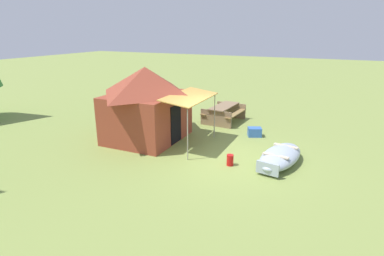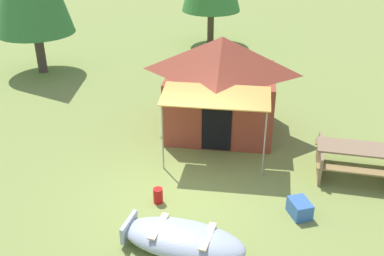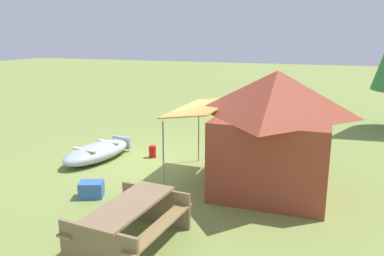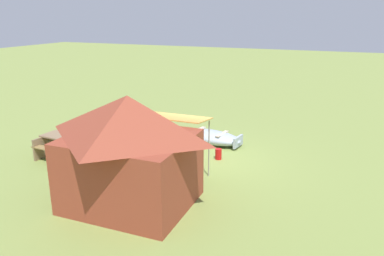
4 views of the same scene
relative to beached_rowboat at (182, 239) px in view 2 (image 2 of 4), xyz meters
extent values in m
plane|color=olive|center=(-0.36, 1.75, -0.25)|extent=(80.00, 80.00, 0.00)
ellipsoid|color=#A1AEBD|center=(0.01, 0.00, -0.01)|extent=(2.51, 1.36, 0.47)
ellipsoid|color=#383C42|center=(0.01, 0.00, 0.03)|extent=(2.30, 1.21, 0.17)
cube|color=beige|center=(0.48, -0.07, 0.19)|extent=(0.25, 0.79, 0.04)
cube|color=beige|center=(-0.46, 0.07, 0.19)|extent=(0.25, 0.79, 0.04)
cube|color=#A1AEBD|center=(-1.07, 0.16, 0.01)|extent=(0.18, 0.66, 0.36)
cube|color=brown|center=(0.22, 4.98, 0.62)|extent=(2.87, 2.45, 1.74)
pyramid|color=brown|center=(0.22, 4.98, 1.98)|extent=(3.10, 2.64, 0.97)
cube|color=black|center=(0.24, 3.76, 0.48)|extent=(0.76, 0.04, 1.39)
cube|color=gold|center=(0.24, 3.21, 1.54)|extent=(2.57, 1.16, 0.17)
cylinder|color=gray|center=(1.44, 2.75, 0.58)|extent=(0.04, 0.04, 1.65)
cylinder|color=gray|center=(-0.94, 2.72, 0.58)|extent=(0.04, 0.04, 1.65)
cube|color=#866C4E|center=(3.64, 3.15, 0.47)|extent=(1.94, 0.86, 0.04)
cube|color=olive|center=(3.68, 3.73, 0.21)|extent=(1.91, 0.39, 0.04)
cube|color=olive|center=(3.60, 2.57, 0.21)|extent=(1.91, 0.39, 0.04)
cube|color=#866C4E|center=(2.79, 3.21, 0.10)|extent=(0.16, 1.43, 0.70)
cube|color=#3564B6|center=(2.23, 1.37, -0.07)|extent=(0.55, 0.62, 0.35)
cylinder|color=red|center=(-0.77, 1.36, -0.07)|extent=(0.29, 0.29, 0.34)
cylinder|color=#483B34|center=(-6.93, 8.74, 0.51)|extent=(0.34, 0.34, 1.52)
cylinder|color=#493C2B|center=(-1.04, 13.44, 0.51)|extent=(0.29, 0.29, 1.51)
camera|label=1|loc=(-9.15, -1.32, 3.72)|focal=29.01mm
camera|label=2|loc=(1.15, -6.27, 5.61)|focal=41.42mm
camera|label=3|loc=(8.76, 6.22, 3.20)|focal=35.88mm
camera|label=4|loc=(-4.39, 12.13, 4.24)|focal=35.36mm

